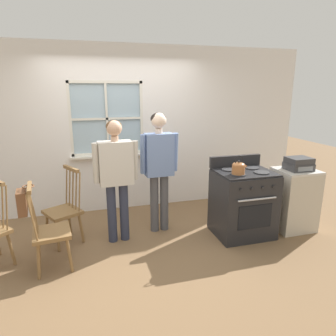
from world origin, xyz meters
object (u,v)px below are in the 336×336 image
Objects in this scene: handbag at (22,202)px; stereo at (299,164)px; person_elderly_left at (116,170)px; kettle at (239,167)px; stove at (243,203)px; chair_center_cluster at (64,211)px; side_counter at (294,199)px; person_teen_center at (159,161)px; chair_by_window at (49,232)px; potted_plant at (125,148)px.

handbag is 0.90× the size of stereo.
handbag is (-1.05, -0.48, -0.14)m from person_elderly_left.
stove is at bearing 37.11° from kettle.
side_counter is at bearing 52.98° from chair_center_cluster.
handbag is at bearing -161.82° from person_teen_center.
stove reaches higher than chair_by_window.
person_elderly_left is at bearing 24.51° from handbag.
chair_by_window is 1.98m from potted_plant.
stove is at bearing -93.42° from chair_by_window.
side_counter is at bearing -10.56° from person_elderly_left.
stove is 3.53× the size of handbag.
handbag is at bearing -158.78° from person_elderly_left.
chair_center_cluster is 1.43m from person_teen_center.
person_elderly_left is (0.69, -0.15, 0.54)m from chair_center_cluster.
person_teen_center is 1.96m from stereo.
potted_plant is (-1.26, 1.50, 0.03)m from kettle.
person_teen_center is 1.89× the size of side_counter.
potted_plant reaches higher than handbag.
chair_center_cluster is at bearing 165.64° from kettle.
person_teen_center is at bearing -69.70° from potted_plant.
kettle is 0.99m from stereo.
stove is (2.39, -0.44, 0.03)m from chair_center_cluster.
kettle reaches higher than stereo.
stove is 3.19× the size of stereo.
kettle is at bearing -34.32° from person_teen_center.
person_elderly_left reaches higher than side_counter.
person_teen_center is at bearing 165.47° from stereo.
stereo is at bearing 4.36° from kettle.
chair_by_window is 2.53m from stove.
stove is 0.96m from stereo.
kettle is at bearing -174.44° from side_counter.
kettle is at bearing -18.50° from person_elderly_left.
stove reaches higher than stereo.
chair_by_window is 1.08m from person_elderly_left.
handbag is at bearing 90.00° from chair_by_window.
potted_plant reaches higher than chair_center_cluster.
person_elderly_left is 2.59m from side_counter.
handbag is (-1.31, -1.57, -0.21)m from potted_plant.
person_teen_center reaches higher than kettle.
person_elderly_left reaches higher than kettle.
kettle is 0.87× the size of potted_plant.
potted_plant is at bearing 147.56° from stereo.
kettle is (0.92, -0.57, -0.01)m from person_teen_center.
person_elderly_left is at bearing 170.52° from stove.
person_elderly_left is (0.82, 0.45, 0.54)m from chair_by_window.
handbag is 0.34× the size of side_counter.
handbag is (-0.23, -0.03, 0.40)m from chair_by_window.
potted_plant is 0.92× the size of handbag.
person_teen_center reaches higher than potted_plant.
chair_by_window and handbag have the same top height.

